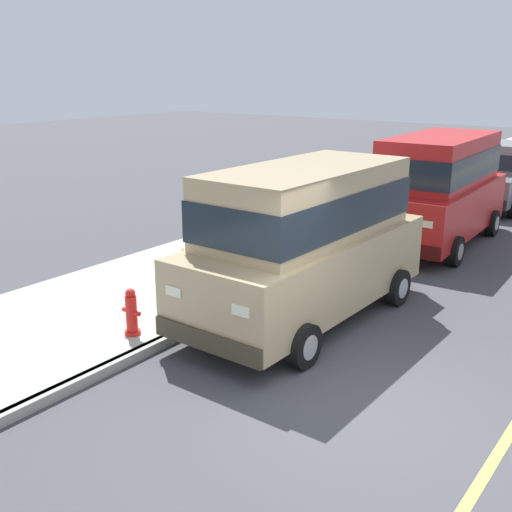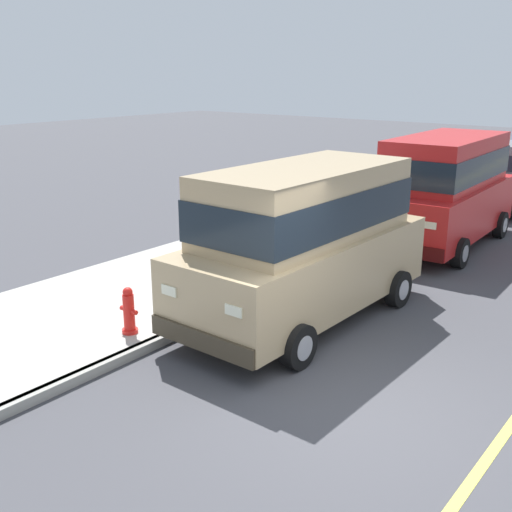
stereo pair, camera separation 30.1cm
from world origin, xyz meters
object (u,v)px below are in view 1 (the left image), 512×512
object	(u,v)px
car_tan_van	(306,237)
car_grey_hatchback	(499,174)
fire_hydrant	(131,313)
dog_tan	(192,260)
car_red_van	(438,185)

from	to	relation	value
car_tan_van	car_grey_hatchback	bearing A→B (deg)	90.14
car_tan_van	fire_hydrant	world-z (taller)	car_tan_van
car_tan_van	dog_tan	xyz separation A→B (m)	(-2.75, 0.28, -0.97)
dog_tan	fire_hydrant	xyz separation A→B (m)	(1.20, -2.64, 0.05)
car_grey_hatchback	car_tan_van	bearing A→B (deg)	-89.86
car_red_van	car_grey_hatchback	distance (m)	5.08
car_grey_hatchback	fire_hydrant	size ratio (longest dim) A/B	5.28
car_tan_van	car_red_van	distance (m)	5.72
car_tan_van	dog_tan	world-z (taller)	car_tan_van
car_tan_van	dog_tan	bearing A→B (deg)	174.10
car_grey_hatchback	dog_tan	distance (m)	10.86
car_grey_hatchback	dog_tan	bearing A→B (deg)	-104.56
car_grey_hatchback	fire_hydrant	bearing A→B (deg)	-96.62
car_red_van	fire_hydrant	world-z (taller)	car_red_van
car_grey_hatchback	dog_tan	size ratio (longest dim) A/B	5.10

